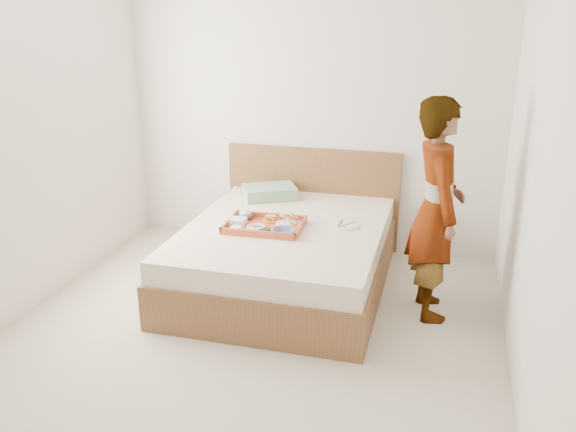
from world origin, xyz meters
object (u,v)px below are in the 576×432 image
(bed, at_px, (285,256))
(person, at_px, (436,210))
(dinner_plate, at_px, (344,225))
(tray, at_px, (265,225))

(bed, height_order, person, person)
(bed, relative_size, dinner_plate, 7.96)
(tray, distance_m, person, 1.34)
(bed, height_order, dinner_plate, dinner_plate)
(dinner_plate, bearing_deg, person, -20.50)
(bed, bearing_deg, tray, -144.79)
(bed, xyz_separation_m, dinner_plate, (0.46, 0.12, 0.27))
(person, bearing_deg, bed, 69.21)
(tray, xyz_separation_m, dinner_plate, (0.60, 0.22, -0.02))
(dinner_plate, xyz_separation_m, person, (0.71, -0.27, 0.28))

